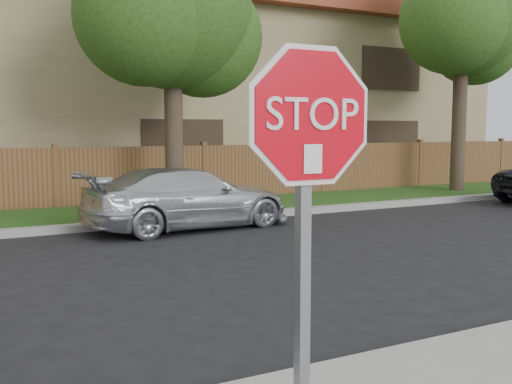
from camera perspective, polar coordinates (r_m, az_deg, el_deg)
ground at (r=5.25m, az=3.75°, el=-17.31°), size 90.00×90.00×0.00m
far_curb at (r=12.67m, az=-15.96°, el=-3.25°), size 70.00×0.30×0.15m
grass_strip at (r=14.27m, az=-17.34°, el=-2.32°), size 70.00×3.00×0.12m
fence at (r=15.76m, az=-18.49°, el=1.12°), size 70.00×0.12×1.60m
apartment_building at (r=21.30m, az=-21.25°, el=9.59°), size 35.20×9.20×7.20m
tree_mid at (r=14.83m, az=-7.75°, el=16.90°), size 4.80×3.90×7.35m
tree_right at (r=20.27m, az=19.41°, el=15.68°), size 4.80×3.90×8.20m
stop_sign at (r=3.13m, az=4.98°, el=1.36°), size 1.01×0.13×2.55m
sedan_right at (r=12.50m, az=-6.46°, el=-0.58°), size 4.55×2.21×1.28m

